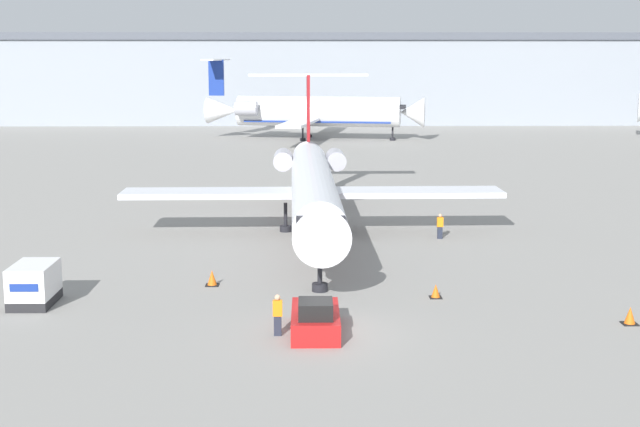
{
  "coord_description": "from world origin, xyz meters",
  "views": [
    {
      "loc": [
        -0.66,
        -36.02,
        11.69
      ],
      "look_at": [
        0.0,
        10.69,
        3.34
      ],
      "focal_mm": 50.0,
      "sensor_mm": 36.0,
      "label": 1
    }
  ],
  "objects_px": {
    "pushback_tug": "(315,319)",
    "worker_near_tug": "(278,314)",
    "luggage_cart": "(34,284)",
    "traffic_cone_left": "(212,278)",
    "airplane_main": "(313,184)",
    "traffic_cone_right": "(436,291)",
    "airplane_parked_far_left": "(313,111)",
    "traffic_cone_mid": "(630,316)",
    "worker_by_wing": "(440,226)"
  },
  "relations": [
    {
      "from": "airplane_main",
      "to": "traffic_cone_left",
      "type": "height_order",
      "value": "airplane_main"
    },
    {
      "from": "airplane_main",
      "to": "traffic_cone_mid",
      "type": "relative_size",
      "value": 43.34
    },
    {
      "from": "traffic_cone_right",
      "to": "worker_near_tug",
      "type": "bearing_deg",
      "value": -142.3
    },
    {
      "from": "worker_near_tug",
      "to": "airplane_parked_far_left",
      "type": "distance_m",
      "value": 88.44
    },
    {
      "from": "traffic_cone_mid",
      "to": "luggage_cart",
      "type": "bearing_deg",
      "value": 172.57
    },
    {
      "from": "luggage_cart",
      "to": "traffic_cone_left",
      "type": "height_order",
      "value": "luggage_cart"
    },
    {
      "from": "airplane_main",
      "to": "traffic_cone_left",
      "type": "distance_m",
      "value": 14.51
    },
    {
      "from": "traffic_cone_left",
      "to": "airplane_parked_far_left",
      "type": "xyz_separation_m",
      "value": [
        5.69,
        80.05,
        3.5
      ]
    },
    {
      "from": "pushback_tug",
      "to": "luggage_cart",
      "type": "height_order",
      "value": "luggage_cart"
    },
    {
      "from": "pushback_tug",
      "to": "worker_near_tug",
      "type": "xyz_separation_m",
      "value": [
        -1.59,
        -0.36,
        0.34
      ]
    },
    {
      "from": "luggage_cart",
      "to": "worker_by_wing",
      "type": "height_order",
      "value": "luggage_cart"
    },
    {
      "from": "airplane_parked_far_left",
      "to": "airplane_main",
      "type": "bearing_deg",
      "value": -90.37
    },
    {
      "from": "traffic_cone_left",
      "to": "traffic_cone_mid",
      "type": "relative_size",
      "value": 1.03
    },
    {
      "from": "luggage_cart",
      "to": "traffic_cone_mid",
      "type": "distance_m",
      "value": 27.37
    },
    {
      "from": "worker_near_tug",
      "to": "airplane_main",
      "type": "bearing_deg",
      "value": 85.68
    },
    {
      "from": "worker_near_tug",
      "to": "airplane_parked_far_left",
      "type": "height_order",
      "value": "airplane_parked_far_left"
    },
    {
      "from": "pushback_tug",
      "to": "traffic_cone_right",
      "type": "xyz_separation_m",
      "value": [
        5.92,
        5.45,
        -0.27
      ]
    },
    {
      "from": "airplane_parked_far_left",
      "to": "traffic_cone_right",
      "type": "bearing_deg",
      "value": -86.21
    },
    {
      "from": "pushback_tug",
      "to": "worker_near_tug",
      "type": "distance_m",
      "value": 1.67
    },
    {
      "from": "luggage_cart",
      "to": "traffic_cone_right",
      "type": "height_order",
      "value": "luggage_cart"
    },
    {
      "from": "airplane_main",
      "to": "airplane_parked_far_left",
      "type": "distance_m",
      "value": 66.87
    },
    {
      "from": "worker_by_wing",
      "to": "worker_near_tug",
      "type": "bearing_deg",
      "value": -116.16
    },
    {
      "from": "airplane_parked_far_left",
      "to": "pushback_tug",
      "type": "bearing_deg",
      "value": -90.3
    },
    {
      "from": "worker_near_tug",
      "to": "traffic_cone_mid",
      "type": "bearing_deg",
      "value": 5.1
    },
    {
      "from": "traffic_cone_mid",
      "to": "airplane_parked_far_left",
      "type": "height_order",
      "value": "airplane_parked_far_left"
    },
    {
      "from": "traffic_cone_right",
      "to": "traffic_cone_mid",
      "type": "xyz_separation_m",
      "value": [
        7.93,
        -4.43,
        0.05
      ]
    },
    {
      "from": "airplane_main",
      "to": "pushback_tug",
      "type": "distance_m",
      "value": 21.33
    },
    {
      "from": "traffic_cone_left",
      "to": "airplane_parked_far_left",
      "type": "height_order",
      "value": "airplane_parked_far_left"
    },
    {
      "from": "airplane_main",
      "to": "traffic_cone_right",
      "type": "height_order",
      "value": "airplane_main"
    },
    {
      "from": "airplane_main",
      "to": "pushback_tug",
      "type": "relative_size",
      "value": 7.78
    },
    {
      "from": "luggage_cart",
      "to": "traffic_cone_left",
      "type": "relative_size",
      "value": 3.72
    },
    {
      "from": "traffic_cone_right",
      "to": "traffic_cone_mid",
      "type": "bearing_deg",
      "value": -29.18
    },
    {
      "from": "pushback_tug",
      "to": "worker_near_tug",
      "type": "height_order",
      "value": "worker_near_tug"
    },
    {
      "from": "pushback_tug",
      "to": "traffic_cone_left",
      "type": "height_order",
      "value": "pushback_tug"
    },
    {
      "from": "pushback_tug",
      "to": "traffic_cone_right",
      "type": "distance_m",
      "value": 8.05
    },
    {
      "from": "traffic_cone_mid",
      "to": "traffic_cone_right",
      "type": "bearing_deg",
      "value": 150.82
    },
    {
      "from": "pushback_tug",
      "to": "traffic_cone_left",
      "type": "distance_m",
      "value": 9.53
    },
    {
      "from": "pushback_tug",
      "to": "traffic_cone_right",
      "type": "bearing_deg",
      "value": 42.64
    },
    {
      "from": "traffic_cone_mid",
      "to": "traffic_cone_left",
      "type": "bearing_deg",
      "value": 160.02
    },
    {
      "from": "pushback_tug",
      "to": "luggage_cart",
      "type": "relative_size",
      "value": 1.46
    },
    {
      "from": "pushback_tug",
      "to": "airplane_parked_far_left",
      "type": "distance_m",
      "value": 88.08
    },
    {
      "from": "traffic_cone_right",
      "to": "airplane_parked_far_left",
      "type": "xyz_separation_m",
      "value": [
        -5.46,
        82.56,
        3.56
      ]
    },
    {
      "from": "airplane_main",
      "to": "pushback_tug",
      "type": "bearing_deg",
      "value": -90.07
    },
    {
      "from": "worker_near_tug",
      "to": "traffic_cone_left",
      "type": "height_order",
      "value": "worker_near_tug"
    },
    {
      "from": "airplane_main",
      "to": "worker_near_tug",
      "type": "relative_size",
      "value": 19.11
    },
    {
      "from": "worker_near_tug",
      "to": "traffic_cone_mid",
      "type": "relative_size",
      "value": 2.27
    },
    {
      "from": "luggage_cart",
      "to": "pushback_tug",
      "type": "bearing_deg",
      "value": -18.94
    },
    {
      "from": "luggage_cart",
      "to": "airplane_parked_far_left",
      "type": "height_order",
      "value": "airplane_parked_far_left"
    },
    {
      "from": "traffic_cone_right",
      "to": "worker_by_wing",
      "type": "bearing_deg",
      "value": 80.83
    },
    {
      "from": "traffic_cone_right",
      "to": "pushback_tug",
      "type": "bearing_deg",
      "value": -137.36
    }
  ]
}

